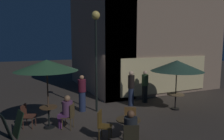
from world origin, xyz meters
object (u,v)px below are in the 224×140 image
(patio_umbrella_0, at_px, (177,66))
(patron_standing_2, at_px, (82,93))
(cafe_chair_4, at_px, (130,118))
(patron_standing_4, at_px, (131,88))
(street_lamp_near_corner, at_px, (96,38))
(cafe_table_2, at_px, (128,125))
(cafe_chair_1, at_px, (27,114))
(patio_umbrella_1, at_px, (47,66))
(patron_seated_1, at_px, (130,129))
(cafe_chair_3, at_px, (131,137))
(menu_sandwich_board, at_px, (12,125))
(cafe_chair_0, at_px, (70,114))
(patron_seated_0, at_px, (66,110))
(cafe_chair_2, at_px, (102,123))
(cafe_table_1, at_px, (49,114))
(cafe_table_0, at_px, (176,98))
(patron_standing_3, at_px, (145,86))

(patio_umbrella_0, bearing_deg, patron_standing_2, 159.22)
(cafe_chair_4, height_order, patron_standing_4, patron_standing_4)
(street_lamp_near_corner, bearing_deg, cafe_table_2, -91.78)
(cafe_chair_1, bearing_deg, patio_umbrella_1, 0.00)
(patron_seated_1, xyz_separation_m, patron_standing_4, (2.24, 3.92, 0.17))
(cafe_chair_3, distance_m, patron_standing_4, 4.66)
(menu_sandwich_board, height_order, patron_seated_1, patron_seated_1)
(cafe_chair_0, distance_m, patron_seated_1, 2.63)
(patron_seated_0, bearing_deg, patron_standing_4, -124.41)
(cafe_chair_2, bearing_deg, menu_sandwich_board, -170.53)
(cafe_chair_4, bearing_deg, cafe_chair_3, 4.66)
(cafe_table_1, bearing_deg, cafe_chair_1, 155.99)
(patron_seated_1, bearing_deg, cafe_chair_2, 44.21)
(patio_umbrella_1, distance_m, cafe_chair_0, 1.93)
(patio_umbrella_0, height_order, patron_seated_0, patio_umbrella_0)
(cafe_chair_4, relative_size, patron_standing_4, 0.49)
(cafe_chair_0, xyz_separation_m, cafe_chair_2, (0.76, -1.25, 0.01))
(menu_sandwich_board, relative_size, cafe_table_0, 1.05)
(menu_sandwich_board, relative_size, patron_seated_0, 0.67)
(cafe_table_0, relative_size, cafe_table_2, 1.04)
(cafe_table_1, height_order, patron_standing_2, patron_standing_2)
(cafe_chair_2, height_order, cafe_chair_3, cafe_chair_2)
(menu_sandwich_board, height_order, patron_standing_3, patron_standing_3)
(cafe_chair_3, bearing_deg, patron_seated_0, 49.53)
(street_lamp_near_corner, distance_m, menu_sandwich_board, 4.67)
(patron_standing_3, bearing_deg, cafe_chair_2, -121.31)
(cafe_chair_0, xyz_separation_m, patron_standing_2, (0.94, 1.72, 0.28))
(cafe_chair_0, relative_size, patron_standing_2, 0.56)
(cafe_table_0, height_order, patio_umbrella_0, patio_umbrella_0)
(patio_umbrella_0, bearing_deg, patron_standing_3, 112.40)
(cafe_table_1, bearing_deg, street_lamp_near_corner, 24.05)
(cafe_chair_1, xyz_separation_m, cafe_chair_3, (2.55, -3.25, 0.04))
(cafe_table_1, xyz_separation_m, patron_standing_3, (5.04, 1.33, 0.31))
(cafe_table_2, height_order, patron_standing_3, patron_standing_3)
(patron_standing_2, bearing_deg, cafe_chair_3, -134.38)
(cafe_chair_1, relative_size, cafe_chair_2, 0.91)
(street_lamp_near_corner, distance_m, patron_standing_2, 2.56)
(patio_umbrella_1, bearing_deg, patron_standing_2, 38.04)
(menu_sandwich_board, bearing_deg, patron_standing_4, -1.83)
(street_lamp_near_corner, relative_size, patio_umbrella_1, 1.78)
(cafe_table_2, relative_size, cafe_chair_1, 0.87)
(cafe_chair_1, distance_m, patron_standing_2, 2.57)
(cafe_table_2, bearing_deg, cafe_table_0, 28.31)
(patio_umbrella_1, bearing_deg, patron_standing_3, 14.78)
(menu_sandwich_board, distance_m, cafe_chair_2, 2.97)
(menu_sandwich_board, distance_m, cafe_chair_4, 3.93)
(street_lamp_near_corner, xyz_separation_m, patio_umbrella_1, (-2.23, -0.99, -1.00))
(cafe_chair_0, bearing_deg, street_lamp_near_corner, -104.27)
(cafe_chair_0, bearing_deg, cafe_table_1, -0.00)
(cafe_chair_2, height_order, patron_standing_2, patron_standing_2)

